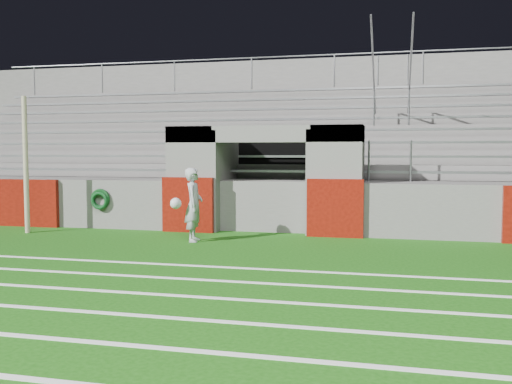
# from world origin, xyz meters

# --- Properties ---
(ground) EXTENTS (90.00, 90.00, 0.00)m
(ground) POSITION_xyz_m (0.00, 0.00, 0.00)
(ground) COLOR #154C0C
(ground) RESTS_ON ground
(field_post) EXTENTS (0.12, 0.12, 3.31)m
(field_post) POSITION_xyz_m (-5.57, 1.90, 1.66)
(field_post) COLOR tan
(field_post) RESTS_ON ground
(field_markings) EXTENTS (28.00, 8.09, 0.01)m
(field_markings) POSITION_xyz_m (0.00, -5.00, 0.01)
(field_markings) COLOR white
(field_markings) RESTS_ON ground
(stadium_structure) EXTENTS (26.00, 8.48, 5.42)m
(stadium_structure) POSITION_xyz_m (0.00, 7.97, 1.49)
(stadium_structure) COLOR #5B5957
(stadium_structure) RESTS_ON ground
(goalkeeper_with_ball) EXTENTS (0.68, 0.73, 1.62)m
(goalkeeper_with_ball) POSITION_xyz_m (-1.17, 1.58, 0.81)
(goalkeeper_with_ball) COLOR #A1A6AA
(goalkeeper_with_ball) RESTS_ON ground
(hose_coil) EXTENTS (0.52, 0.14, 0.54)m
(hose_coil) POSITION_xyz_m (-4.18, 2.93, 0.76)
(hose_coil) COLOR #0B3813
(hose_coil) RESTS_ON ground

